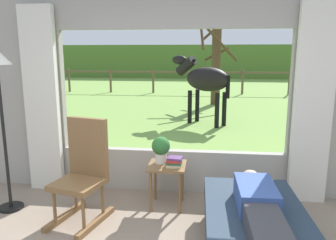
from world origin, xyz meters
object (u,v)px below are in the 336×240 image
Objects in this scene: pasture_tree at (216,64)px; rocking_chair at (83,171)px; recliner_sofa at (256,235)px; book_stack at (174,162)px; side_table at (167,172)px; horse at (205,80)px; reclining_person at (259,206)px; potted_plant at (161,148)px.

rocking_chair is at bearing -100.68° from pasture_tree.
recliner_sofa is 1.25m from book_stack.
side_table is (-0.91, 0.93, 0.21)m from recliner_sofa.
recliner_sofa is 1.89m from rocking_chair.
horse is (0.38, 4.69, 0.73)m from side_table.
rocking_chair is 0.65× the size of horse.
recliner_sofa is 8.50× the size of book_stack.
book_stack is at bearing 130.57° from reclining_person.
rocking_chair is at bearing -155.40° from side_table.
recliner_sofa is 3.31× the size of side_table.
book_stack is at bearing -148.08° from horse.
horse is (-0.53, 5.62, 0.94)m from recliner_sofa.
rocking_chair is at bearing -158.36° from horse.
horse is 0.57× the size of pasture_tree.
recliner_sofa is at bearing -139.13° from horse.
book_stack is (0.96, 0.34, 0.03)m from rocking_chair.
rocking_chair is 1.02m from book_stack.
recliner_sofa is 0.99× the size of horse.
rocking_chair is 8.69m from pasture_tree.
reclining_person reaches higher than book_stack.
recliner_sofa is 1.54× the size of rocking_chair.
rocking_chair is at bearing -149.88° from potted_plant.
potted_plant is (-0.99, 0.99, 0.48)m from recliner_sofa.
side_table is at bearing -95.16° from pasture_tree.
potted_plant reaches higher than recliner_sofa.
rocking_chair is 5.28m from horse.
book_stack is (-0.83, 0.92, 0.05)m from reclining_person.
potted_plant reaches higher than book_stack.
rocking_chair reaches higher than reclining_person.
side_table is 0.18m from book_stack.
book_stack is (0.17, -0.12, -0.13)m from potted_plant.
potted_plant is at bearing 145.13° from book_stack.
pasture_tree reaches higher than potted_plant.
reclining_person is 1.28× the size of rocking_chair.
potted_plant is 1.58× the size of book_stack.
book_stack is at bearing -34.87° from potted_plant.
rocking_chair is 0.97m from side_table.
side_table is at bearing -149.19° from horse.
side_table is at bearing 147.04° from book_stack.
reclining_person is 1.88m from rocking_chair.
horse reaches higher than rocking_chair.
recliner_sofa is 9.11m from pasture_tree.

